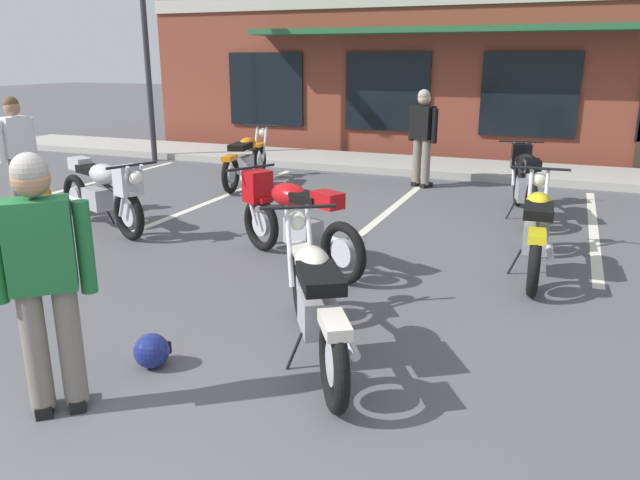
% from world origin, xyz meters
% --- Properties ---
extents(ground_plane, '(80.00, 80.00, 0.00)m').
position_xyz_m(ground_plane, '(0.00, 3.50, 0.00)').
color(ground_plane, '#515154').
extents(sidewalk_kerb, '(22.00, 1.80, 0.14)m').
position_xyz_m(sidewalk_kerb, '(0.00, 10.77, 0.07)').
color(sidewalk_kerb, '#A8A59E').
rests_on(sidewalk_kerb, ground_plane).
extents(brick_storefront_building, '(15.10, 6.75, 3.53)m').
position_xyz_m(brick_storefront_building, '(0.00, 15.05, 1.77)').
color(brick_storefront_building, brown).
rests_on(brick_storefront_building, ground_plane).
extents(painted_stall_lines, '(11.29, 4.80, 0.01)m').
position_xyz_m(painted_stall_lines, '(0.00, 7.17, 0.00)').
color(painted_stall_lines, silver).
rests_on(painted_stall_lines, ground_plane).
extents(motorcycle_foreground_classic, '(1.35, 1.86, 0.98)m').
position_xyz_m(motorcycle_foreground_classic, '(0.73, 2.43, 0.46)').
color(motorcycle_foreground_classic, black).
rests_on(motorcycle_foreground_classic, ground_plane).
extents(motorcycle_red_sportbike, '(0.74, 2.10, 0.98)m').
position_xyz_m(motorcycle_red_sportbike, '(-2.90, 8.04, 0.46)').
color(motorcycle_red_sportbike, black).
rests_on(motorcycle_red_sportbike, ground_plane).
extents(motorcycle_black_cruiser, '(2.00, 1.09, 0.98)m').
position_xyz_m(motorcycle_black_cruiser, '(-3.15, 4.67, 0.53)').
color(motorcycle_black_cruiser, black).
rests_on(motorcycle_black_cruiser, ground_plane).
extents(motorcycle_silver_naked, '(0.80, 2.09, 0.98)m').
position_xyz_m(motorcycle_silver_naked, '(1.84, 7.58, 0.53)').
color(motorcycle_silver_naked, black).
rests_on(motorcycle_silver_naked, ground_plane).
extents(motorcycle_blue_standard, '(0.66, 2.11, 0.98)m').
position_xyz_m(motorcycle_blue_standard, '(2.14, 5.09, 0.46)').
color(motorcycle_blue_standard, black).
rests_on(motorcycle_blue_standard, ground_plane).
extents(motorcycle_green_cafe_racer, '(1.92, 1.27, 0.98)m').
position_xyz_m(motorcycle_green_cafe_racer, '(-0.35, 4.39, 0.53)').
color(motorcycle_green_cafe_racer, black).
rests_on(motorcycle_green_cafe_racer, ground_plane).
extents(person_in_black_shirt, '(0.51, 0.48, 1.68)m').
position_xyz_m(person_in_black_shirt, '(-0.50, 1.11, 0.95)').
color(person_in_black_shirt, black).
rests_on(person_in_black_shirt, ground_plane).
extents(person_in_shorts_foreground, '(0.31, 0.61, 1.68)m').
position_xyz_m(person_in_shorts_foreground, '(-4.84, 4.94, 0.95)').
color(person_in_shorts_foreground, black).
rests_on(person_in_shorts_foreground, ground_plane).
extents(person_by_back_row, '(0.58, 0.39, 1.68)m').
position_xyz_m(person_by_back_row, '(0.02, 9.03, 0.95)').
color(person_by_back_row, black).
rests_on(person_by_back_row, ground_plane).
extents(helmet_on_pavement, '(0.26, 0.26, 0.26)m').
position_xyz_m(helmet_on_pavement, '(-0.31, 1.82, 0.13)').
color(helmet_on_pavement, navy).
rests_on(helmet_on_pavement, ground_plane).
extents(traffic_cone, '(0.34, 0.34, 0.53)m').
position_xyz_m(traffic_cone, '(-5.14, 5.61, 0.26)').
color(traffic_cone, orange).
rests_on(traffic_cone, ground_plane).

